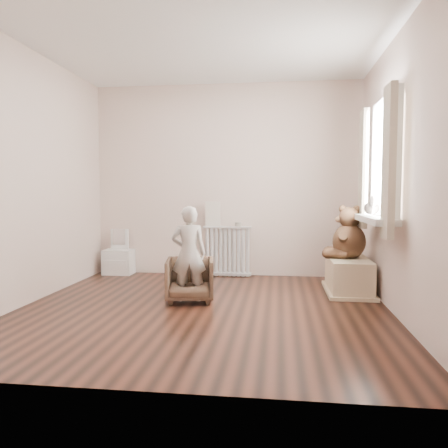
# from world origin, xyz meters

# --- Properties ---
(floor) EXTENTS (3.60, 3.60, 0.01)m
(floor) POSITION_xyz_m (0.00, 0.00, 0.00)
(floor) COLOR black
(floor) RESTS_ON ground
(ceiling) EXTENTS (3.60, 3.60, 0.01)m
(ceiling) POSITION_xyz_m (0.00, 0.00, 2.60)
(ceiling) COLOR white
(ceiling) RESTS_ON ground
(back_wall) EXTENTS (3.60, 0.02, 2.60)m
(back_wall) POSITION_xyz_m (0.00, 1.80, 1.30)
(back_wall) COLOR beige
(back_wall) RESTS_ON ground
(front_wall) EXTENTS (3.60, 0.02, 2.60)m
(front_wall) POSITION_xyz_m (0.00, -1.80, 1.30)
(front_wall) COLOR beige
(front_wall) RESTS_ON ground
(left_wall) EXTENTS (0.02, 3.60, 2.60)m
(left_wall) POSITION_xyz_m (-1.80, 0.00, 1.30)
(left_wall) COLOR beige
(left_wall) RESTS_ON ground
(right_wall) EXTENTS (0.02, 3.60, 2.60)m
(right_wall) POSITION_xyz_m (1.80, 0.00, 1.30)
(right_wall) COLOR beige
(right_wall) RESTS_ON ground
(window) EXTENTS (0.03, 0.90, 1.10)m
(window) POSITION_xyz_m (1.76, 0.30, 1.45)
(window) COLOR white
(window) RESTS_ON right_wall
(window_sill) EXTENTS (0.22, 1.10, 0.06)m
(window_sill) POSITION_xyz_m (1.67, 0.30, 0.87)
(window_sill) COLOR silver
(window_sill) RESTS_ON right_wall
(curtain_left) EXTENTS (0.06, 0.26, 1.30)m
(curtain_left) POSITION_xyz_m (1.65, -0.27, 1.39)
(curtain_left) COLOR #C2B59C
(curtain_left) RESTS_ON right_wall
(curtain_right) EXTENTS (0.06, 0.26, 1.30)m
(curtain_right) POSITION_xyz_m (1.65, 0.87, 1.39)
(curtain_right) COLOR #C2B59C
(curtain_right) RESTS_ON right_wall
(radiator) EXTENTS (0.65, 0.12, 0.68)m
(radiator) POSITION_xyz_m (0.04, 1.68, 0.39)
(radiator) COLOR silver
(radiator) RESTS_ON floor
(paper_doll) EXTENTS (0.20, 0.02, 0.33)m
(paper_doll) POSITION_xyz_m (-0.16, 1.68, 0.85)
(paper_doll) COLOR beige
(paper_doll) RESTS_ON radiator
(tin_a) EXTENTS (0.09, 0.09, 0.06)m
(tin_a) POSITION_xyz_m (0.19, 1.68, 0.71)
(tin_a) COLOR #A59E8C
(tin_a) RESTS_ON radiator
(toy_vanity) EXTENTS (0.40, 0.28, 0.62)m
(toy_vanity) POSITION_xyz_m (-1.48, 1.65, 0.28)
(toy_vanity) COLOR silver
(toy_vanity) RESTS_ON floor
(armchair) EXTENTS (0.56, 0.57, 0.45)m
(armchair) POSITION_xyz_m (-0.19, 0.28, 0.23)
(armchair) COLOR #4E3726
(armchair) RESTS_ON floor
(child) EXTENTS (0.39, 0.29, 0.98)m
(child) POSITION_xyz_m (-0.19, 0.23, 0.51)
(child) COLOR beige
(child) RESTS_ON armchair
(toy_bench) EXTENTS (0.44, 0.83, 0.39)m
(toy_bench) POSITION_xyz_m (1.52, 0.90, 0.20)
(toy_bench) COLOR beige
(toy_bench) RESTS_ON floor
(teddy_bear) EXTENTS (0.54, 0.46, 0.59)m
(teddy_bear) POSITION_xyz_m (1.52, 0.93, 0.67)
(teddy_bear) COLOR #3D2617
(teddy_bear) RESTS_ON toy_bench
(plush_cat) EXTENTS (0.18, 0.26, 0.21)m
(plush_cat) POSITION_xyz_m (1.66, 0.42, 1.00)
(plush_cat) COLOR slate
(plush_cat) RESTS_ON window_sill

